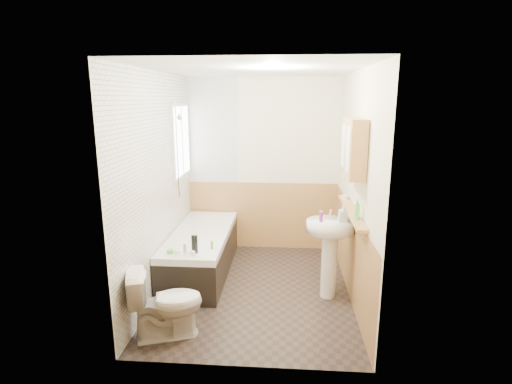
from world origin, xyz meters
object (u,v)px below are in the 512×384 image
sink (330,243)px  medicine_cabinet (353,148)px  pine_shelf (351,212)px  bathtub (201,251)px  toilet (166,303)px

sink → medicine_cabinet: size_ratio=1.58×
sink → pine_shelf: pine_shelf is taller
bathtub → pine_shelf: size_ratio=1.38×
sink → medicine_cabinet: bearing=-34.9°
bathtub → pine_shelf: 2.02m
toilet → pine_shelf: pine_shelf is taller
toilet → sink: 1.86m
pine_shelf → sink: bearing=156.0°
toilet → bathtub: bearing=-20.2°
bathtub → toilet: bearing=-91.2°
toilet → pine_shelf: 2.09m
bathtub → sink: 1.70m
pine_shelf → medicine_cabinet: bearing=-109.0°
medicine_cabinet → pine_shelf: bearing=71.0°
toilet → medicine_cabinet: (1.77, 0.73, 1.39)m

